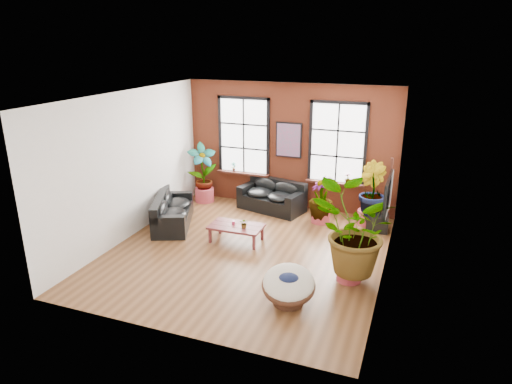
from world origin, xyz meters
TOP-DOWN VIEW (x-y plane):
  - room at (0.00, 0.15)m, footprint 6.04×6.54m
  - sofa_back at (-0.32, 2.79)m, footprint 1.98×1.32m
  - sofa_left at (-2.42, 0.79)m, footprint 1.53×2.16m
  - coffee_table at (-0.45, 0.45)m, footprint 1.26×0.73m
  - papasan_chair at (1.50, -1.71)m, footprint 1.20×1.20m
  - poster at (0.00, 3.18)m, footprint 0.74×0.06m
  - tv_wall_unit at (2.93, 0.60)m, footprint 0.13×1.86m
  - media_box at (2.64, 2.27)m, footprint 0.57×0.49m
  - pot_back_left at (-2.43, 2.73)m, footprint 0.64×0.64m
  - pot_back_right at (2.35, 2.64)m, footprint 0.61×0.61m
  - pot_right_wall at (2.39, -0.48)m, footprint 0.65×0.65m
  - pot_mid at (1.18, 2.33)m, footprint 0.64×0.64m
  - floor_plant_back_left at (-2.46, 2.73)m, footprint 1.01×0.99m
  - floor_plant_back_right at (2.38, 2.66)m, footprint 1.02×1.06m
  - floor_plant_right_wall at (2.39, -0.48)m, footprint 1.82×1.64m
  - floor_plant_mid at (1.17, 2.30)m, footprint 0.84×0.84m
  - table_plant at (-0.21, 0.38)m, footprint 0.25×0.23m
  - sill_plant_left at (-1.65, 3.13)m, footprint 0.17×0.17m
  - sill_plant_right at (1.70, 3.13)m, footprint 0.19×0.19m

SIDE VIEW (x-z plane):
  - pot_mid at x=1.18m, z-range 0.00..0.36m
  - pot_right_wall at x=2.39m, z-range 0.00..0.36m
  - pot_back_right at x=2.35m, z-range 0.00..0.38m
  - pot_back_left at x=-2.43m, z-range 0.00..0.41m
  - media_box at x=2.64m, z-range 0.00..0.45m
  - sofa_left at x=-2.42m, z-range -0.04..0.75m
  - coffee_table at x=-0.45m, z-range 0.11..0.60m
  - papasan_chair at x=1.50m, z-range 0.01..0.74m
  - sofa_back at x=-0.32m, z-range -0.04..0.80m
  - table_plant at x=-0.21m, z-range 0.40..0.64m
  - floor_plant_mid at x=1.17m, z-range 0.14..1.26m
  - floor_plant_back_right at x=2.38m, z-range 0.15..1.66m
  - floor_plant_back_left at x=-2.46m, z-range 0.15..1.75m
  - sill_plant_left at x=-1.65m, z-range 0.90..1.17m
  - sill_plant_right at x=1.70m, z-range 0.90..1.17m
  - floor_plant_right_wall at x=2.39m, z-range 0.16..1.97m
  - tv_wall_unit at x=2.93m, z-range 0.94..2.14m
  - room at x=0.00m, z-range -0.02..3.52m
  - poster at x=0.00m, z-range 1.46..2.44m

